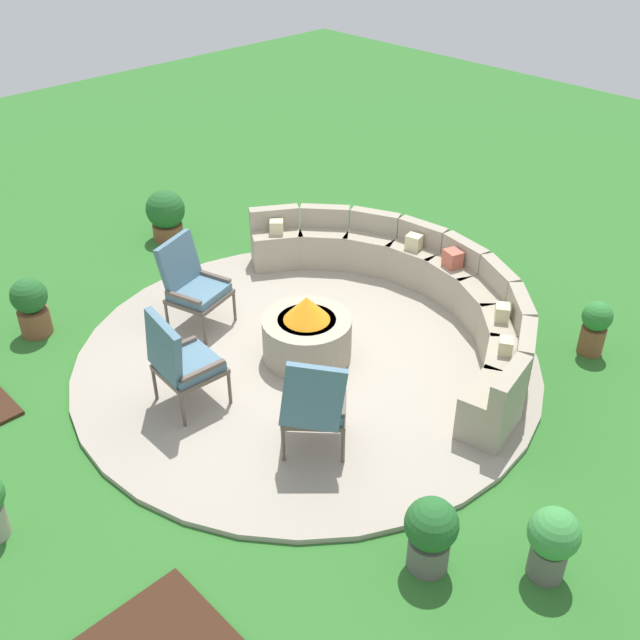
# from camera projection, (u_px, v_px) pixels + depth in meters

# --- Properties ---
(ground_plane) EXTENTS (24.00, 24.00, 0.00)m
(ground_plane) POSITION_uv_depth(u_px,v_px,m) (307.00, 360.00, 8.26)
(ground_plane) COLOR #2D6B28
(patio_circle) EXTENTS (5.16, 5.16, 0.06)m
(patio_circle) POSITION_uv_depth(u_px,v_px,m) (307.00, 358.00, 8.24)
(patio_circle) COLOR #9E9384
(patio_circle) RESTS_ON ground_plane
(fire_pit) EXTENTS (0.99, 0.99, 0.77)m
(fire_pit) POSITION_uv_depth(u_px,v_px,m) (307.00, 333.00, 8.06)
(fire_pit) COLOR #9E937F
(fire_pit) RESTS_ON patio_circle
(curved_stone_bench) EXTENTS (4.58, 2.32, 0.77)m
(curved_stone_bench) POSITION_uv_depth(u_px,v_px,m) (419.00, 291.00, 8.80)
(curved_stone_bench) COLOR #9E937F
(curved_stone_bench) RESTS_ON patio_circle
(lounge_chair_front_left) EXTENTS (0.77, 0.76, 1.09)m
(lounge_chair_front_left) POSITION_uv_depth(u_px,v_px,m) (192.00, 283.00, 8.47)
(lounge_chair_front_left) COLOR brown
(lounge_chair_front_left) RESTS_ON patio_circle
(lounge_chair_front_right) EXTENTS (0.65, 0.62, 1.15)m
(lounge_chair_front_right) POSITION_uv_depth(u_px,v_px,m) (180.00, 360.00, 7.21)
(lounge_chair_front_right) COLOR brown
(lounge_chair_front_right) RESTS_ON patio_circle
(lounge_chair_back_left) EXTENTS (0.81, 0.85, 1.09)m
(lounge_chair_back_left) POSITION_uv_depth(u_px,v_px,m) (314.00, 403.00, 6.68)
(lounge_chair_back_left) COLOR brown
(lounge_chair_back_left) RESTS_ON patio_circle
(potted_plant_0) EXTENTS (0.34, 0.34, 0.65)m
(potted_plant_0) POSITION_uv_depth(u_px,v_px,m) (595.00, 326.00, 8.19)
(potted_plant_0) COLOR brown
(potted_plant_0) RESTS_ON ground_plane
(potted_plant_2) EXTENTS (0.43, 0.43, 0.69)m
(potted_plant_2) POSITION_uv_depth(u_px,v_px,m) (431.00, 532.00, 5.74)
(potted_plant_2) COLOR #605B56
(potted_plant_2) RESTS_ON ground_plane
(potted_plant_3) EXTENTS (0.56, 0.56, 0.74)m
(potted_plant_3) POSITION_uv_depth(u_px,v_px,m) (166.00, 214.00, 10.55)
(potted_plant_3) COLOR brown
(potted_plant_3) RESTS_ON ground_plane
(potted_plant_4) EXTENTS (0.42, 0.42, 0.73)m
(potted_plant_4) POSITION_uv_depth(u_px,v_px,m) (31.00, 305.00, 8.49)
(potted_plant_4) COLOR brown
(potted_plant_4) RESTS_ON ground_plane
(potted_plant_5) EXTENTS (0.41, 0.41, 0.67)m
(potted_plant_5) POSITION_uv_depth(u_px,v_px,m) (552.00, 540.00, 5.67)
(potted_plant_5) COLOR #605B56
(potted_plant_5) RESTS_ON ground_plane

